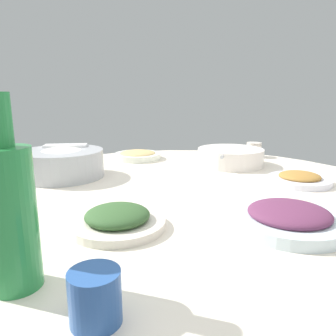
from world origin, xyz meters
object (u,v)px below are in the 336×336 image
at_px(green_bottle, 10,214).
at_px(round_dining_table, 186,231).
at_px(rice_bowl, 62,163).
at_px(tea_cup_side, 95,297).
at_px(dish_tofu_braise, 299,179).
at_px(dish_noodles, 138,155).
at_px(dish_greens, 118,220).
at_px(dish_eggplant, 289,218).
at_px(tea_cup_near, 254,150).
at_px(soup_bowl, 230,157).

bearing_deg(green_bottle, round_dining_table, -9.88).
relative_size(rice_bowl, tea_cup_side, 4.03).
bearing_deg(tea_cup_side, rice_bowl, 39.03).
bearing_deg(dish_tofu_braise, green_bottle, 149.95).
height_order(rice_bowl, dish_noodles, rice_bowl).
height_order(dish_greens, dish_eggplant, dish_eggplant).
height_order(dish_noodles, dish_tofu_braise, same).
xyz_separation_m(dish_eggplant, tea_cup_side, (-0.39, 0.24, 0.01)).
bearing_deg(dish_noodles, dish_tofu_braise, -107.03).
distance_m(round_dining_table, dish_eggplant, 0.40).
distance_m(round_dining_table, tea_cup_near, 0.63).
xyz_separation_m(round_dining_table, dish_tofu_braise, (0.17, -0.33, 0.16)).
relative_size(dish_eggplant, dish_tofu_braise, 1.24).
bearing_deg(round_dining_table, dish_greens, 170.37).
bearing_deg(dish_eggplant, round_dining_table, 52.48).
distance_m(rice_bowl, dish_greens, 0.51).
xyz_separation_m(soup_bowl, dish_noodles, (-0.00, 0.41, -0.01)).
height_order(dish_eggplant, tea_cup_near, tea_cup_near).
relative_size(rice_bowl, tea_cup_near, 4.22).
relative_size(dish_greens, dish_tofu_braise, 1.04).
bearing_deg(dish_noodles, tea_cup_side, -159.04).
relative_size(dish_noodles, tea_cup_side, 2.95).
bearing_deg(rice_bowl, round_dining_table, -89.06).
relative_size(green_bottle, tea_cup_near, 4.28).
height_order(dish_noodles, tea_cup_near, tea_cup_near).
bearing_deg(dish_greens, green_bottle, 169.76).
height_order(dish_tofu_braise, tea_cup_side, tea_cup_side).
bearing_deg(rice_bowl, soup_bowl, -54.38).
relative_size(soup_bowl, green_bottle, 1.01).
relative_size(soup_bowl, dish_eggplant, 1.18).
bearing_deg(dish_eggplant, dish_tofu_braise, -6.32).
bearing_deg(dish_greens, tea_cup_side, -158.04).
bearing_deg(soup_bowl, round_dining_table, 167.46).
height_order(dish_eggplant, tea_cup_side, tea_cup_side).
bearing_deg(round_dining_table, dish_tofu_braise, -63.53).
xyz_separation_m(soup_bowl, dish_eggplant, (-0.59, -0.21, -0.01)).
bearing_deg(tea_cup_near, tea_cup_side, 174.92).
height_order(rice_bowl, dish_greens, rice_bowl).
xyz_separation_m(rice_bowl, tea_cup_side, (-0.61, -0.49, -0.01)).
bearing_deg(round_dining_table, tea_cup_near, -15.21).
height_order(rice_bowl, dish_eggplant, rice_bowl).
bearing_deg(green_bottle, dish_noodles, 13.19).
distance_m(rice_bowl, tea_cup_side, 0.78).
relative_size(rice_bowl, dish_tofu_braise, 1.42).
bearing_deg(dish_eggplant, rice_bowl, 73.63).
height_order(dish_greens, green_bottle, green_bottle).
relative_size(round_dining_table, dish_tofu_braise, 6.88).
bearing_deg(soup_bowl, tea_cup_near, -19.63).
height_order(soup_bowl, dish_noodles, soup_bowl).
height_order(dish_eggplant, dish_tofu_braise, dish_eggplant).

